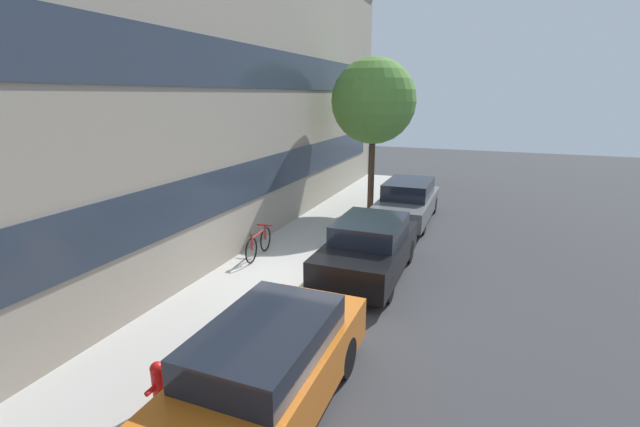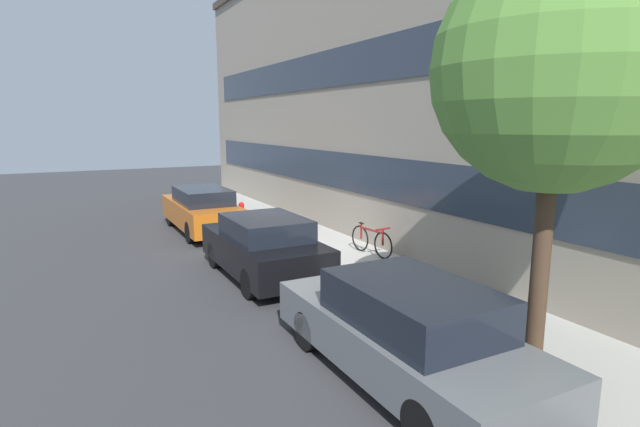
# 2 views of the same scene
# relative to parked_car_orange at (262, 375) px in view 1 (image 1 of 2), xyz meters

# --- Properties ---
(ground_plane) EXTENTS (56.00, 56.00, 0.00)m
(ground_plane) POSITION_rel_parked_car_orange_xyz_m (4.17, 1.05, -0.71)
(ground_plane) COLOR #38383A
(sidewalk_strip) EXTENTS (28.00, 2.52, 0.10)m
(sidewalk_strip) POSITION_rel_parked_car_orange_xyz_m (4.17, 2.31, -0.66)
(sidewalk_strip) COLOR #B2AFA8
(sidewalk_strip) RESTS_ON ground_plane
(rowhouse_facade) EXTENTS (28.00, 1.02, 9.14)m
(rowhouse_facade) POSITION_rel_parked_car_orange_xyz_m (4.17, 4.01, 3.86)
(rowhouse_facade) COLOR gray
(rowhouse_facade) RESTS_ON ground_plane
(parked_car_orange) EXTENTS (4.48, 1.61, 1.41)m
(parked_car_orange) POSITION_rel_parked_car_orange_xyz_m (0.00, 0.00, 0.00)
(parked_car_orange) COLOR #D16619
(parked_car_orange) RESTS_ON ground_plane
(parked_car_black) EXTENTS (3.92, 1.74, 1.39)m
(parked_car_black) POSITION_rel_parked_car_orange_xyz_m (5.31, 0.00, -0.01)
(parked_car_black) COLOR black
(parked_car_black) RESTS_ON ground_plane
(parked_car_grey) EXTENTS (4.45, 1.70, 1.40)m
(parked_car_grey) POSITION_rel_parked_car_orange_xyz_m (10.46, -0.00, -0.02)
(parked_car_grey) COLOR slate
(parked_car_grey) RESTS_ON ground_plane
(fire_hydrant) EXTENTS (0.47, 0.26, 0.69)m
(fire_hydrant) POSITION_rel_parked_car_orange_xyz_m (-0.38, 1.43, -0.26)
(fire_hydrant) COLOR red
(fire_hydrant) RESTS_ON sidewalk_strip
(bicycle) EXTENTS (1.60, 0.44, 0.78)m
(bicycle) POSITION_rel_parked_car_orange_xyz_m (5.16, 2.98, -0.22)
(bicycle) COLOR black
(bicycle) RESTS_ON sidewalk_strip
(street_tree) EXTENTS (3.07, 3.07, 5.52)m
(street_tree) POSITION_rel_parked_car_orange_xyz_m (11.26, 1.55, 3.36)
(street_tree) COLOR #473323
(street_tree) RESTS_ON sidewalk_strip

